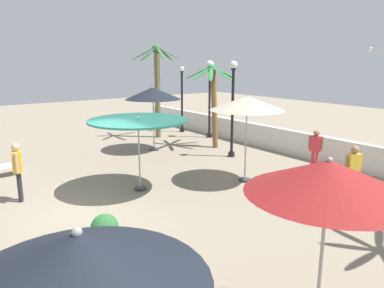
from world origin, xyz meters
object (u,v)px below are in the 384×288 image
at_px(patio_umbrella_3, 138,122).
at_px(guest_0, 353,168).
at_px(patio_umbrella_2, 79,262).
at_px(palm_tree_1, 157,80).
at_px(patio_umbrella_1, 153,94).
at_px(patio_umbrella_4, 247,104).
at_px(palm_tree_0, 213,92).
at_px(lamp_post_3, 182,97).
at_px(patio_umbrella_0, 328,178).
at_px(guest_1, 315,147).
at_px(guest_3, 18,166).
at_px(lamp_post_2, 210,87).
at_px(seagull_0, 370,49).
at_px(lamp_post_0, 233,103).
at_px(planter, 105,235).

height_order(patio_umbrella_3, guest_0, patio_umbrella_3).
bearing_deg(patio_umbrella_2, palm_tree_1, 147.15).
xyz_separation_m(patio_umbrella_1, patio_umbrella_2, (11.75, -7.48, -0.06)).
relative_size(patio_umbrella_4, palm_tree_0, 0.76).
bearing_deg(palm_tree_1, patio_umbrella_4, -10.05).
relative_size(patio_umbrella_3, lamp_post_3, 0.83).
xyz_separation_m(patio_umbrella_0, guest_1, (-5.14, 7.10, -1.55)).
height_order(patio_umbrella_0, lamp_post_3, lamp_post_3).
bearing_deg(guest_0, palm_tree_1, 178.61).
distance_m(guest_1, guest_3, 9.95).
distance_m(lamp_post_2, lamp_post_3, 2.30).
height_order(palm_tree_1, guest_3, palm_tree_1).
height_order(patio_umbrella_3, lamp_post_3, lamp_post_3).
bearing_deg(lamp_post_2, patio_umbrella_2, -42.22).
distance_m(lamp_post_2, seagull_0, 9.09).
distance_m(patio_umbrella_2, guest_0, 9.45).
distance_m(patio_umbrella_1, patio_umbrella_2, 13.92).
bearing_deg(patio_umbrella_0, patio_umbrella_2, -87.80).
bearing_deg(patio_umbrella_2, lamp_post_0, 132.50).
distance_m(patio_umbrella_4, guest_1, 3.35).
bearing_deg(patio_umbrella_4, planter, -73.90).
bearing_deg(patio_umbrella_0, guest_0, 116.42).
xyz_separation_m(lamp_post_0, planter, (4.39, -7.62, -1.94)).
height_order(patio_umbrella_2, patio_umbrella_4, patio_umbrella_4).
xyz_separation_m(patio_umbrella_0, palm_tree_0, (-10.60, 6.73, 0.10)).
bearing_deg(palm_tree_0, seagull_0, 2.91).
distance_m(patio_umbrella_1, lamp_post_0, 3.65).
relative_size(patio_umbrella_2, palm_tree_1, 0.58).
distance_m(patio_umbrella_2, palm_tree_0, 14.75).
xyz_separation_m(patio_umbrella_1, patio_umbrella_4, (5.70, 0.23, 0.07)).
height_order(patio_umbrella_1, patio_umbrella_2, patio_umbrella_1).
distance_m(guest_0, seagull_0, 3.79).
distance_m(patio_umbrella_0, planter, 4.96).
bearing_deg(guest_0, palm_tree_0, 171.03).
bearing_deg(planter, lamp_post_2, 130.85).
distance_m(palm_tree_0, palm_tree_1, 3.61).
bearing_deg(seagull_0, patio_umbrella_2, -70.97).
height_order(patio_umbrella_2, guest_1, patio_umbrella_2).
xyz_separation_m(palm_tree_0, lamp_post_2, (-1.78, 1.23, 0.09)).
bearing_deg(patio_umbrella_1, guest_3, -63.74).
height_order(patio_umbrella_2, guest_0, patio_umbrella_2).
height_order(patio_umbrella_0, patio_umbrella_4, patio_umbrella_4).
bearing_deg(lamp_post_2, seagull_0, -5.56).
height_order(patio_umbrella_1, planter, patio_umbrella_1).
relative_size(lamp_post_0, planter, 4.74).
bearing_deg(palm_tree_1, guest_3, -55.29).
xyz_separation_m(patio_umbrella_3, palm_tree_1, (-6.78, 4.74, 0.87)).
distance_m(patio_umbrella_2, guest_3, 8.81).
bearing_deg(patio_umbrella_4, lamp_post_3, 158.70).
distance_m(patio_umbrella_4, lamp_post_0, 3.32).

